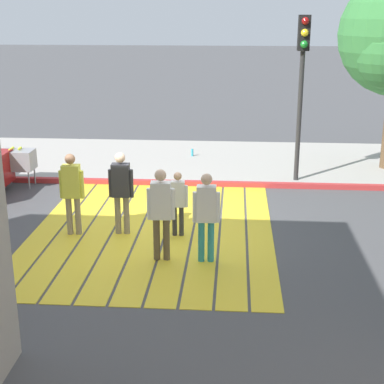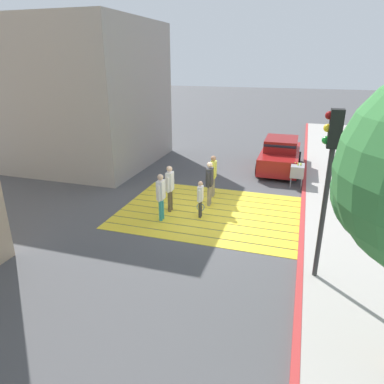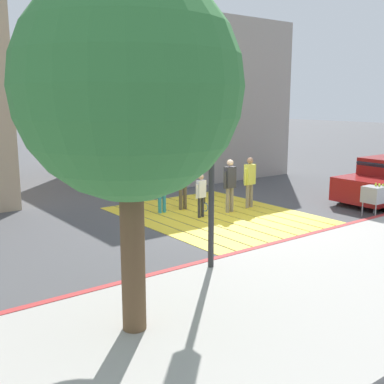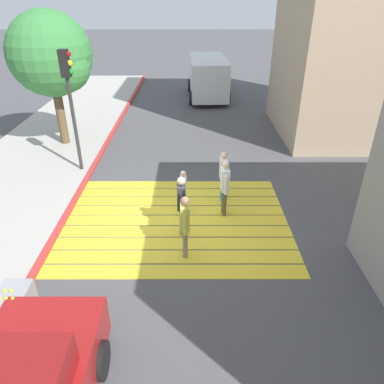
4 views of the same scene
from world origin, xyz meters
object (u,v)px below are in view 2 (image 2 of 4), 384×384
at_px(traffic_light_corner, 329,164).
at_px(pedestrian_child_with_racket, 200,197).
at_px(car_parked_near_curb, 280,155).
at_px(pedestrian_adult_side, 161,194).
at_px(pedestrian_adult_lead, 210,181).
at_px(pedestrian_teen_behind, 213,173).
at_px(tennis_ball_cart, 297,171).
at_px(pedestrian_adult_trailing, 170,185).

distance_m(traffic_light_corner, pedestrian_child_with_racket, 5.19).
xyz_separation_m(car_parked_near_curb, pedestrian_child_with_racket, (2.20, 6.68, 0.02)).
xyz_separation_m(traffic_light_corner, pedestrian_adult_side, (4.99, -2.09, -2.07)).
relative_size(pedestrian_adult_lead, pedestrian_teen_behind, 1.01).
height_order(car_parked_near_curb, pedestrian_adult_lead, pedestrian_adult_lead).
distance_m(car_parked_near_curb, tennis_ball_cart, 2.45).
bearing_deg(pedestrian_adult_trailing, tennis_ball_cart, -135.51).
bearing_deg(traffic_light_corner, pedestrian_adult_side, -22.72).
bearing_deg(tennis_ball_cart, pedestrian_adult_trailing, 44.49).
height_order(pedestrian_adult_trailing, pedestrian_teen_behind, pedestrian_adult_trailing).
relative_size(pedestrian_adult_trailing, pedestrian_adult_side, 1.03).
distance_m(tennis_ball_cart, pedestrian_adult_side, 6.62).
relative_size(traffic_light_corner, tennis_ball_cart, 4.17).
height_order(car_parked_near_curb, traffic_light_corner, traffic_light_corner).
xyz_separation_m(tennis_ball_cart, pedestrian_adult_side, (4.31, 5.03, 0.27)).
bearing_deg(pedestrian_adult_trailing, pedestrian_teen_behind, -120.00).
xyz_separation_m(car_parked_near_curb, pedestrian_adult_lead, (2.17, 5.55, 0.26)).
relative_size(car_parked_near_curb, pedestrian_adult_lead, 2.53).
relative_size(pedestrian_adult_trailing, pedestrian_teen_behind, 1.02).
bearing_deg(car_parked_near_curb, pedestrian_adult_side, 65.02).
bearing_deg(pedestrian_child_with_racket, pedestrian_adult_side, 27.79).
bearing_deg(pedestrian_adult_trailing, car_parked_near_curb, -117.56).
xyz_separation_m(pedestrian_adult_side, pedestrian_teen_behind, (-1.12, -2.73, 0.01)).
height_order(pedestrian_adult_lead, pedestrian_child_with_racket, pedestrian_adult_lead).
relative_size(tennis_ball_cart, pedestrian_adult_side, 0.61).
height_order(pedestrian_adult_lead, pedestrian_adult_trailing, pedestrian_adult_trailing).
height_order(car_parked_near_curb, pedestrian_teen_behind, pedestrian_teen_behind).
distance_m(traffic_light_corner, pedestrian_adult_lead, 5.75).
bearing_deg(pedestrian_teen_behind, pedestrian_child_with_racket, 92.18).
bearing_deg(tennis_ball_cart, pedestrian_adult_side, 49.41).
distance_m(tennis_ball_cart, pedestrian_child_with_racket, 5.38).
relative_size(tennis_ball_cart, pedestrian_adult_trailing, 0.59).
bearing_deg(pedestrian_adult_trailing, pedestrian_child_with_racket, 171.67).
relative_size(traffic_light_corner, pedestrian_adult_lead, 2.49).
height_order(tennis_ball_cart, pedestrian_teen_behind, pedestrian_teen_behind).
relative_size(traffic_light_corner, pedestrian_adult_trailing, 2.47).
bearing_deg(traffic_light_corner, tennis_ball_cart, -84.55).
xyz_separation_m(traffic_light_corner, pedestrian_adult_lead, (3.75, -3.85, -2.05)).
xyz_separation_m(pedestrian_adult_trailing, pedestrian_child_with_racket, (-1.19, 0.17, -0.25)).
distance_m(pedestrian_adult_lead, pedestrian_adult_side, 2.15).
bearing_deg(tennis_ball_cart, pedestrian_child_with_racket, 54.77).
bearing_deg(car_parked_near_curb, pedestrian_adult_trailing, 62.44).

